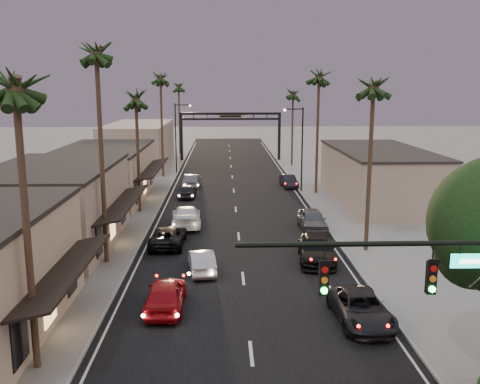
{
  "coord_description": "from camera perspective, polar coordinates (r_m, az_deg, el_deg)",
  "views": [
    {
      "loc": [
        -1.14,
        -10.81,
        11.1
      ],
      "look_at": [
        0.25,
        32.61,
        2.5
      ],
      "focal_mm": 40.0,
      "sensor_mm": 36.0,
      "label": 1
    }
  ],
  "objects": [
    {
      "name": "palm_rc",
      "position": [
        75.45,
        5.68,
        10.66
      ],
      "size": [
        3.2,
        3.2,
        12.2
      ],
      "color": "#38281C",
      "rests_on": "ground"
    },
    {
      "name": "oncoming_silver",
      "position": [
        32.77,
        -4.11,
        -7.37
      ],
      "size": [
        1.96,
        4.27,
        1.36
      ],
      "primitive_type": "imported",
      "rotation": [
        0.0,
        0.0,
        3.27
      ],
      "color": "#A9A9AF",
      "rests_on": "ground"
    },
    {
      "name": "arch",
      "position": [
        81.01,
        -1.03,
        7.25
      ],
      "size": [
        15.2,
        0.4,
        7.27
      ],
      "color": "black",
      "rests_on": "ground"
    },
    {
      "name": "storefront_mid",
      "position": [
        39.57,
        -19.24,
        -1.62
      ],
      "size": [
        8.0,
        14.0,
        5.5
      ],
      "primitive_type": "cube",
      "color": "gray",
      "rests_on": "ground"
    },
    {
      "name": "streetlight_right",
      "position": [
        56.68,
        6.38,
        5.28
      ],
      "size": [
        2.13,
        0.3,
        9.0
      ],
      "color": "black",
      "rests_on": "ground"
    },
    {
      "name": "curbside_far",
      "position": [
        60.13,
        5.21,
        1.16
      ],
      "size": [
        1.83,
        4.2,
        1.34
      ],
      "primitive_type": "imported",
      "rotation": [
        0.0,
        0.0,
        0.1
      ],
      "color": "black",
      "rests_on": "ground"
    },
    {
      "name": "palm_ld",
      "position": [
        66.25,
        -8.49,
        12.21
      ],
      "size": [
        3.2,
        3.2,
        14.2
      ],
      "color": "#38281C",
      "rests_on": "ground"
    },
    {
      "name": "oncoming_pickup",
      "position": [
        38.19,
        -7.69,
        -4.72
      ],
      "size": [
        2.47,
        5.07,
        1.39
      ],
      "primitive_type": "imported",
      "rotation": [
        0.0,
        0.0,
        3.11
      ],
      "color": "black",
      "rests_on": "ground"
    },
    {
      "name": "road",
      "position": [
        56.91,
        -0.65,
        -0.05
      ],
      "size": [
        14.0,
        120.0,
        0.02
      ],
      "primitive_type": "cube",
      "color": "black",
      "rests_on": "ground"
    },
    {
      "name": "palm_far",
      "position": [
        89.1,
        -6.57,
        11.34
      ],
      "size": [
        3.2,
        3.2,
        13.2
      ],
      "color": "#38281C",
      "rests_on": "ground"
    },
    {
      "name": "storefront_dist",
      "position": [
        77.16,
        -10.71,
        4.98
      ],
      "size": [
        8.0,
        20.0,
        6.0
      ],
      "primitive_type": "cube",
      "color": "gray",
      "rests_on": "ground"
    },
    {
      "name": "oncoming_dgrey",
      "position": [
        54.38,
        -5.66,
        0.09
      ],
      "size": [
        1.69,
        4.03,
        1.36
      ],
      "primitive_type": "imported",
      "rotation": [
        0.0,
        0.0,
        3.12
      ],
      "color": "black",
      "rests_on": "ground"
    },
    {
      "name": "curbside_near",
      "position": [
        26.69,
        12.76,
        -11.99
      ],
      "size": [
        2.58,
        5.22,
        1.42
      ],
      "primitive_type": "imported",
      "rotation": [
        0.0,
        0.0,
        0.04
      ],
      "color": "black",
      "rests_on": "ground"
    },
    {
      "name": "oncoming_white",
      "position": [
        43.38,
        -5.75,
        -2.58
      ],
      "size": [
        2.66,
        5.75,
        1.63
      ],
      "primitive_type": "imported",
      "rotation": [
        0.0,
        0.0,
        3.21
      ],
      "color": "silver",
      "rests_on": "ground"
    },
    {
      "name": "palm_ra",
      "position": [
        36.15,
        14.08,
        11.42
      ],
      "size": [
        3.2,
        3.2,
        13.2
      ],
      "color": "#38281C",
      "rests_on": "ground"
    },
    {
      "name": "building_right",
      "position": [
        53.71,
        14.57,
        1.62
      ],
      "size": [
        8.0,
        18.0,
        5.0
      ],
      "primitive_type": "cube",
      "color": "gray",
      "rests_on": "ground"
    },
    {
      "name": "oncoming_red",
      "position": [
        27.69,
        -7.95,
        -10.74
      ],
      "size": [
        1.93,
        4.73,
        1.61
      ],
      "primitive_type": "imported",
      "rotation": [
        0.0,
        0.0,
        3.14
      ],
      "color": "#A00B13",
      "rests_on": "ground"
    },
    {
      "name": "ground",
      "position": [
        52.02,
        -0.54,
        -1.12
      ],
      "size": [
        200.0,
        200.0,
        0.0
      ],
      "primitive_type": "plane",
      "color": "slate",
      "rests_on": "ground"
    },
    {
      "name": "palm_la",
      "position": [
        21.17,
        -22.93,
        11.27
      ],
      "size": [
        3.2,
        3.2,
        13.2
      ],
      "color": "#38281C",
      "rests_on": "ground"
    },
    {
      "name": "sidewalk_right",
      "position": [
        64.66,
        7.67,
        1.26
      ],
      "size": [
        5.0,
        92.0,
        0.12
      ],
      "primitive_type": "cube",
      "color": "slate",
      "rests_on": "ground"
    },
    {
      "name": "curbside_grey",
      "position": [
        42.38,
        7.72,
        -2.95
      ],
      "size": [
        2.03,
        4.83,
        1.63
      ],
      "primitive_type": "imported",
      "rotation": [
        0.0,
        0.0,
        0.02
      ],
      "color": "#4D4E52",
      "rests_on": "ground"
    },
    {
      "name": "oncoming_grey_far",
      "position": [
        59.76,
        -5.11,
        1.18
      ],
      "size": [
        1.94,
        4.67,
        1.5
      ],
      "primitive_type": "imported",
      "rotation": [
        0.0,
        0.0,
        3.06
      ],
      "color": "#4E4F53",
      "rests_on": "ground"
    },
    {
      "name": "palm_lc",
      "position": [
        47.41,
        -11.07,
        10.23
      ],
      "size": [
        3.2,
        3.2,
        12.2
      ],
      "color": "#38281C",
      "rests_on": "ground"
    },
    {
      "name": "streetlight_left",
      "position": [
        69.29,
        -6.65,
        6.34
      ],
      "size": [
        2.13,
        0.3,
        9.0
      ],
      "color": "black",
      "rests_on": "ground"
    },
    {
      "name": "storefront_far",
      "position": [
        54.81,
        -14.32,
        1.82
      ],
      "size": [
        8.0,
        16.0,
        5.0
      ],
      "primitive_type": "cube",
      "color": "tan",
      "rests_on": "ground"
    },
    {
      "name": "palm_rb",
      "position": [
        55.69,
        8.44,
        12.43
      ],
      "size": [
        3.2,
        3.2,
        14.2
      ],
      "color": "#38281C",
      "rests_on": "ground"
    },
    {
      "name": "traffic_signal",
      "position": [
        17.38,
        21.76,
        -9.89
      ],
      "size": [
        8.51,
        0.22,
        7.8
      ],
      "color": "black",
      "rests_on": "ground"
    },
    {
      "name": "curbside_black",
      "position": [
        34.96,
        8.15,
        -6.04
      ],
      "size": [
        2.8,
        5.74,
        1.61
      ],
      "primitive_type": "imported",
      "rotation": [
        0.0,
        0.0,
        -0.1
      ],
      "color": "black",
      "rests_on": "ground"
    },
    {
      "name": "sidewalk_left",
      "position": [
        64.32,
        -9.28,
        1.16
      ],
      "size": [
        5.0,
        92.0,
        0.12
      ],
      "primitive_type": "cube",
      "color": "slate",
      "rests_on": "ground"
    },
    {
      "name": "palm_lb",
      "position": [
        33.73,
        -15.12,
        14.71
      ],
      "size": [
        3.2,
        3.2,
        15.2
      ],
      "color": "#38281C",
      "rests_on": "ground"
    }
  ]
}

